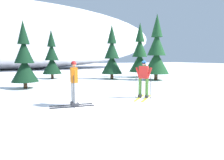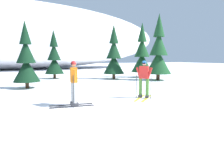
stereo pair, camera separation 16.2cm
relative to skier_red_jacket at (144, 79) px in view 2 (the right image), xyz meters
The scene contains 9 objects.
ground_plane 1.64m from the skier_red_jacket, behind, with size 120.00×120.00×0.00m, color white.
skier_red_jacket is the anchor object (origin of this frame).
skier_orange_jacket 3.40m from the skier_red_jacket, behind, with size 1.75×0.79×1.79m.
pine_tree_far_left 7.56m from the skier_red_jacket, 130.00° to the left, with size 1.61×1.61×4.18m.
pine_tree_center_left 11.55m from the skier_red_jacket, 101.09° to the left, with size 1.71×1.71×4.44m.
pine_tree_center 9.05m from the skier_red_jacket, 73.47° to the left, with size 1.87×1.87×4.85m.
pine_tree_center_right 8.38m from the skier_red_jacket, 47.78° to the left, with size 2.15×2.15×5.57m.
pine_tree_far_right 10.68m from the skier_red_jacket, 57.27° to the left, with size 2.03×2.03×5.27m.
snow_ridge_background 30.09m from the skier_red_jacket, 99.87° to the left, with size 50.76×18.28×10.91m, color white.
Camera 2 is at (-4.10, -8.20, 1.91)m, focal length 33.02 mm.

